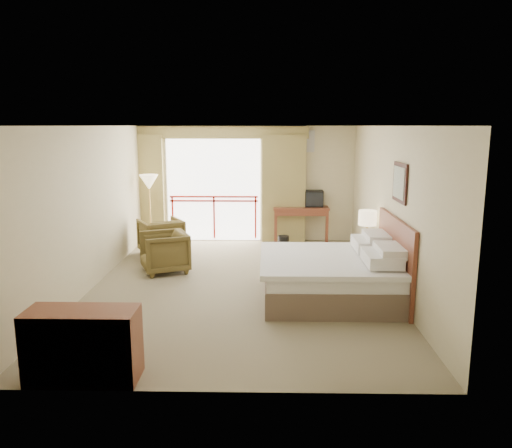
{
  "coord_description": "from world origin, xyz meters",
  "views": [
    {
      "loc": [
        0.43,
        -8.21,
        2.7
      ],
      "look_at": [
        0.26,
        0.4,
        1.0
      ],
      "focal_mm": 35.0,
      "sensor_mm": 36.0,
      "label": 1
    }
  ],
  "objects_px": {
    "side_table": "(153,245)",
    "floor_lamp": "(149,185)",
    "wastebasket": "(283,243)",
    "armchair_far": "(162,254)",
    "table_lamp": "(368,218)",
    "bed": "(333,275)",
    "desk": "(300,214)",
    "tv": "(314,199)",
    "dresser": "(83,345)",
    "armchair_near": "(165,271)",
    "nightstand": "(366,259)"
  },
  "relations": [
    {
      "from": "nightstand",
      "to": "wastebasket",
      "type": "relative_size",
      "value": 1.94
    },
    {
      "from": "bed",
      "to": "side_table",
      "type": "bearing_deg",
      "value": 147.94
    },
    {
      "from": "armchair_far",
      "to": "floor_lamp",
      "type": "relative_size",
      "value": 0.52
    },
    {
      "from": "desk",
      "to": "armchair_near",
      "type": "height_order",
      "value": "desk"
    },
    {
      "from": "table_lamp",
      "to": "side_table",
      "type": "bearing_deg",
      "value": 169.99
    },
    {
      "from": "table_lamp",
      "to": "wastebasket",
      "type": "distance_m",
      "value": 2.5
    },
    {
      "from": "table_lamp",
      "to": "dresser",
      "type": "distance_m",
      "value": 5.57
    },
    {
      "from": "desk",
      "to": "tv",
      "type": "distance_m",
      "value": 0.48
    },
    {
      "from": "floor_lamp",
      "to": "side_table",
      "type": "bearing_deg",
      "value": -75.09
    },
    {
      "from": "table_lamp",
      "to": "wastebasket",
      "type": "relative_size",
      "value": 1.9
    },
    {
      "from": "armchair_near",
      "to": "tv",
      "type": "bearing_deg",
      "value": 107.92
    },
    {
      "from": "table_lamp",
      "to": "armchair_far",
      "type": "height_order",
      "value": "table_lamp"
    },
    {
      "from": "wastebasket",
      "to": "dresser",
      "type": "height_order",
      "value": "dresser"
    },
    {
      "from": "table_lamp",
      "to": "wastebasket",
      "type": "xyz_separation_m",
      "value": [
        -1.46,
        1.83,
        -0.89
      ]
    },
    {
      "from": "floor_lamp",
      "to": "nightstand",
      "type": "bearing_deg",
      "value": -25.09
    },
    {
      "from": "bed",
      "to": "nightstand",
      "type": "xyz_separation_m",
      "value": [
        0.79,
        1.3,
        -0.08
      ]
    },
    {
      "from": "armchair_far",
      "to": "nightstand",
      "type": "bearing_deg",
      "value": 131.8
    },
    {
      "from": "bed",
      "to": "tv",
      "type": "distance_m",
      "value": 4.0
    },
    {
      "from": "table_lamp",
      "to": "dresser",
      "type": "relative_size",
      "value": 0.49
    },
    {
      "from": "desk",
      "to": "armchair_far",
      "type": "distance_m",
      "value": 3.39
    },
    {
      "from": "table_lamp",
      "to": "side_table",
      "type": "distance_m",
      "value": 4.23
    },
    {
      "from": "table_lamp",
      "to": "floor_lamp",
      "type": "distance_m",
      "value": 4.91
    },
    {
      "from": "bed",
      "to": "armchair_near",
      "type": "height_order",
      "value": "bed"
    },
    {
      "from": "table_lamp",
      "to": "desk",
      "type": "xyz_separation_m",
      "value": [
        -1.03,
        2.66,
        -0.39
      ]
    },
    {
      "from": "armchair_near",
      "to": "floor_lamp",
      "type": "relative_size",
      "value": 0.51
    },
    {
      "from": "wastebasket",
      "to": "side_table",
      "type": "distance_m",
      "value": 2.88
    },
    {
      "from": "armchair_far",
      "to": "dresser",
      "type": "height_order",
      "value": "dresser"
    },
    {
      "from": "armchair_far",
      "to": "table_lamp",
      "type": "bearing_deg",
      "value": 132.43
    },
    {
      "from": "wastebasket",
      "to": "table_lamp",
      "type": "bearing_deg",
      "value": -51.43
    },
    {
      "from": "desk",
      "to": "bed",
      "type": "bearing_deg",
      "value": -90.19
    },
    {
      "from": "side_table",
      "to": "floor_lamp",
      "type": "relative_size",
      "value": 0.31
    },
    {
      "from": "desk",
      "to": "floor_lamp",
      "type": "bearing_deg",
      "value": -173.39
    },
    {
      "from": "table_lamp",
      "to": "wastebasket",
      "type": "bearing_deg",
      "value": 128.57
    },
    {
      "from": "bed",
      "to": "desk",
      "type": "relative_size",
      "value": 1.65
    },
    {
      "from": "tv",
      "to": "armchair_far",
      "type": "distance_m",
      "value": 3.72
    },
    {
      "from": "side_table",
      "to": "armchair_far",
      "type": "bearing_deg",
      "value": 87.46
    },
    {
      "from": "desk",
      "to": "side_table",
      "type": "distance_m",
      "value": 3.64
    },
    {
      "from": "nightstand",
      "to": "armchair_far",
      "type": "relative_size",
      "value": 0.7
    },
    {
      "from": "desk",
      "to": "tv",
      "type": "xyz_separation_m",
      "value": [
        0.3,
        -0.06,
        0.37
      ]
    },
    {
      "from": "side_table",
      "to": "wastebasket",
      "type": "bearing_deg",
      "value": 22.62
    },
    {
      "from": "dresser",
      "to": "bed",
      "type": "bearing_deg",
      "value": 45.19
    },
    {
      "from": "armchair_near",
      "to": "side_table",
      "type": "distance_m",
      "value": 0.84
    },
    {
      "from": "bed",
      "to": "side_table",
      "type": "relative_size",
      "value": 4.18
    },
    {
      "from": "table_lamp",
      "to": "armchair_far",
      "type": "xyz_separation_m",
      "value": [
        -4.08,
        1.33,
        -1.04
      ]
    },
    {
      "from": "nightstand",
      "to": "floor_lamp",
      "type": "distance_m",
      "value": 5.04
    },
    {
      "from": "side_table",
      "to": "floor_lamp",
      "type": "distance_m",
      "value": 1.72
    },
    {
      "from": "wastebasket",
      "to": "armchair_far",
      "type": "relative_size",
      "value": 0.36
    },
    {
      "from": "bed",
      "to": "desk",
      "type": "bearing_deg",
      "value": 93.48
    },
    {
      "from": "bed",
      "to": "side_table",
      "type": "distance_m",
      "value": 3.91
    },
    {
      "from": "tv",
      "to": "dresser",
      "type": "bearing_deg",
      "value": -112.28
    }
  ]
}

